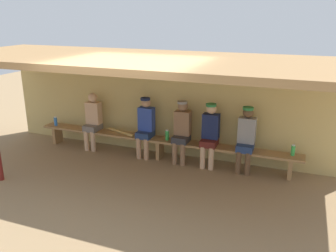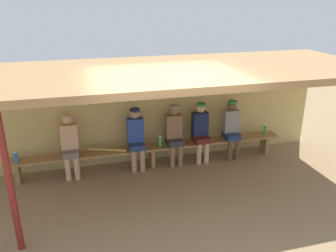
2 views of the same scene
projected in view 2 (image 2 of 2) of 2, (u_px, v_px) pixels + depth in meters
name	position (u px, v px, depth m)	size (l,w,h in m)	color
ground_plane	(171.00, 204.00, 6.21)	(24.00, 24.00, 0.00)	#937754
back_wall	(147.00, 112.00, 7.63)	(8.00, 0.20, 2.20)	tan
dugout_roof	(160.00, 72.00, 6.04)	(8.00, 2.80, 0.12)	#9E7547
support_post	(10.00, 184.00, 4.73)	(0.10, 0.10, 2.20)	maroon
bench	(152.00, 150.00, 7.48)	(6.00, 0.36, 0.46)	#9E7547
player_rightmost	(201.00, 129.00, 7.62)	(0.34, 0.42, 1.34)	#591E19
player_leftmost	(70.00, 143.00, 6.95)	(0.34, 0.42, 1.34)	slate
player_with_sunglasses	(136.00, 136.00, 7.27)	(0.34, 0.42, 1.34)	navy
player_near_post	(174.00, 132.00, 7.47)	(0.34, 0.42, 1.34)	#333338
player_in_blue	(231.00, 126.00, 7.80)	(0.34, 0.42, 1.34)	navy
water_bottle_green	(160.00, 141.00, 7.44)	(0.08, 0.08, 0.23)	green
water_bottle_blue	(265.00, 129.00, 8.12)	(0.08, 0.08, 0.22)	green
water_bottle_orange	(16.00, 157.00, 6.72)	(0.08, 0.08, 0.22)	blue
baseball_bat	(107.00, 150.00, 7.21)	(0.07, 0.07, 0.81)	tan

